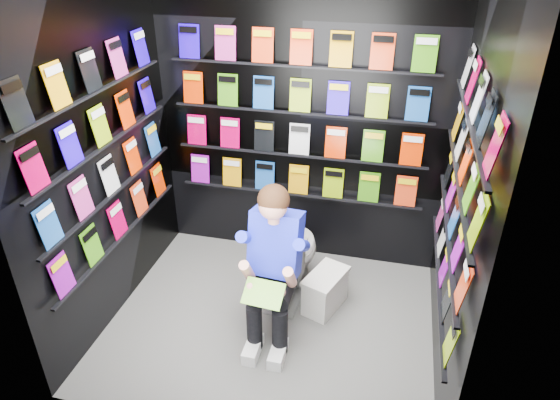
# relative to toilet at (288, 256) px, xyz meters

# --- Properties ---
(floor) EXTENTS (2.40, 2.40, 0.00)m
(floor) POSITION_rel_toilet_xyz_m (-0.05, -0.37, -0.37)
(floor) COLOR #5A5B58
(floor) RESTS_ON ground
(wall_back) EXTENTS (2.40, 0.04, 2.60)m
(wall_back) POSITION_rel_toilet_xyz_m (-0.05, 0.63, 0.93)
(wall_back) COLOR black
(wall_back) RESTS_ON floor
(wall_front) EXTENTS (2.40, 0.04, 2.60)m
(wall_front) POSITION_rel_toilet_xyz_m (-0.05, -1.37, 0.93)
(wall_front) COLOR black
(wall_front) RESTS_ON floor
(wall_left) EXTENTS (0.04, 2.00, 2.60)m
(wall_left) POSITION_rel_toilet_xyz_m (-1.25, -0.37, 0.93)
(wall_left) COLOR black
(wall_left) RESTS_ON floor
(wall_right) EXTENTS (0.04, 2.00, 2.60)m
(wall_right) POSITION_rel_toilet_xyz_m (1.15, -0.37, 0.93)
(wall_right) COLOR black
(wall_right) RESTS_ON floor
(comics_back) EXTENTS (2.10, 0.06, 1.37)m
(comics_back) POSITION_rel_toilet_xyz_m (-0.05, 0.60, 0.94)
(comics_back) COLOR red
(comics_back) RESTS_ON wall_back
(comics_left) EXTENTS (0.06, 1.70, 1.37)m
(comics_left) POSITION_rel_toilet_xyz_m (-1.22, -0.37, 0.94)
(comics_left) COLOR red
(comics_left) RESTS_ON wall_left
(comics_right) EXTENTS (0.06, 1.70, 1.37)m
(comics_right) POSITION_rel_toilet_xyz_m (1.12, -0.37, 0.94)
(comics_right) COLOR red
(comics_right) RESTS_ON wall_right
(toilet) EXTENTS (0.47, 0.78, 0.73)m
(toilet) POSITION_rel_toilet_xyz_m (0.00, 0.00, 0.00)
(toilet) COLOR white
(toilet) RESTS_ON floor
(longbox) EXTENTS (0.33, 0.43, 0.29)m
(longbox) POSITION_rel_toilet_xyz_m (0.32, -0.10, -0.22)
(longbox) COLOR silver
(longbox) RESTS_ON floor
(longbox_lid) EXTENTS (0.35, 0.46, 0.03)m
(longbox_lid) POSITION_rel_toilet_xyz_m (0.32, -0.10, -0.07)
(longbox_lid) COLOR silver
(longbox_lid) RESTS_ON longbox
(reader) EXTENTS (0.53, 0.73, 1.28)m
(reader) POSITION_rel_toilet_xyz_m (-0.00, -0.38, 0.37)
(reader) COLOR #262FD8
(reader) RESTS_ON toilet
(held_comic) EXTENTS (0.28, 0.18, 0.11)m
(held_comic) POSITION_rel_toilet_xyz_m (-0.00, -0.73, 0.21)
(held_comic) COLOR #1C9149
(held_comic) RESTS_ON reader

